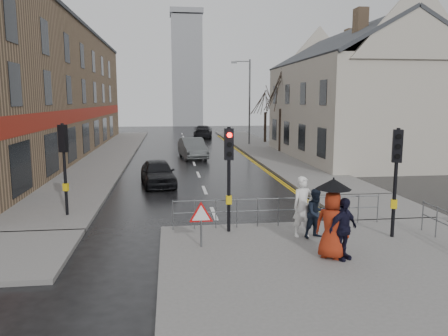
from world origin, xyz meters
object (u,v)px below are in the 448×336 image
object	(u,v)px
pedestrian_a	(303,207)
pedestrian_d	(343,229)
pedestrian_b	(316,213)
car_mid	(193,148)
car_parked	(158,173)
pedestrian_with_umbrella	(332,216)

from	to	relation	value
pedestrian_a	pedestrian_d	world-z (taller)	pedestrian_a
pedestrian_b	car_mid	distance (m)	20.31
pedestrian_b	car_parked	world-z (taller)	pedestrian_b
pedestrian_b	car_parked	size ratio (longest dim) A/B	0.39
pedestrian_a	pedestrian_d	xyz separation A→B (m)	(0.45, -2.08, -0.10)
pedestrian_a	pedestrian_b	distance (m)	0.46
pedestrian_a	car_mid	world-z (taller)	pedestrian_a
pedestrian_with_umbrella	pedestrian_d	bearing A→B (deg)	-27.48
pedestrian_b	car_parked	xyz separation A→B (m)	(-5.08, 9.72, -0.24)
pedestrian_with_umbrella	car_mid	world-z (taller)	pedestrian_with_umbrella
pedestrian_b	pedestrian_d	bearing A→B (deg)	-105.41
pedestrian_d	car_mid	bearing A→B (deg)	70.86
pedestrian_b	car_mid	xyz separation A→B (m)	(-2.73, 20.12, -0.15)
pedestrian_with_umbrella	car_mid	distance (m)	22.03
pedestrian_with_umbrella	car_parked	bearing A→B (deg)	113.15
car_mid	pedestrian_with_umbrella	bearing A→B (deg)	-90.62
pedestrian_a	car_mid	xyz separation A→B (m)	(-2.36, 19.93, -0.32)
pedestrian_d	pedestrian_with_umbrella	bearing A→B (deg)	126.09
pedestrian_d	car_mid	distance (m)	22.19
car_parked	car_mid	size ratio (longest dim) A/B	0.85
pedestrian_a	pedestrian_with_umbrella	world-z (taller)	pedestrian_with_umbrella
pedestrian_d	car_mid	xyz separation A→B (m)	(-2.82, 22.01, -0.22)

